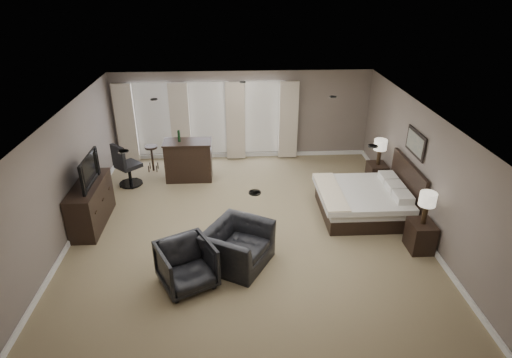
{
  "coord_description": "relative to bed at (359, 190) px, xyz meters",
  "views": [
    {
      "loc": [
        -0.25,
        -7.85,
        5.16
      ],
      "look_at": [
        0.2,
        0.4,
        1.1
      ],
      "focal_mm": 30.0,
      "sensor_mm": 36.0,
      "label": 1
    }
  ],
  "objects": [
    {
      "name": "room",
      "position": [
        -2.58,
        -0.66,
        0.67
      ],
      "size": [
        7.6,
        8.6,
        2.64
      ],
      "color": "#827252",
      "rests_on": "ground"
    },
    {
      "name": "window_bay",
      "position": [
        -3.58,
        3.45,
        0.57
      ],
      "size": [
        5.25,
        0.2,
        2.3
      ],
      "color": "silver",
      "rests_on": "room"
    },
    {
      "name": "bed",
      "position": [
        0.0,
        0.0,
        0.0
      ],
      "size": [
        1.99,
        1.9,
        1.27
      ],
      "primitive_type": "cube",
      "color": "silver",
      "rests_on": "ground"
    },
    {
      "name": "nightstand_near",
      "position": [
        0.89,
        -1.45,
        -0.32
      ],
      "size": [
        0.47,
        0.57,
        0.62
      ],
      "primitive_type": "cube",
      "color": "black",
      "rests_on": "ground"
    },
    {
      "name": "nightstand_far",
      "position": [
        0.89,
        1.45,
        -0.33
      ],
      "size": [
        0.45,
        0.55,
        0.6
      ],
      "primitive_type": "cube",
      "color": "black",
      "rests_on": "ground"
    },
    {
      "name": "lamp_near",
      "position": [
        0.89,
        -1.45,
        0.33
      ],
      "size": [
        0.33,
        0.33,
        0.68
      ],
      "primitive_type": "cube",
      "color": "beige",
      "rests_on": "nightstand_near"
    },
    {
      "name": "lamp_far",
      "position": [
        0.89,
        1.45,
        0.31
      ],
      "size": [
        0.33,
        0.33,
        0.68
      ],
      "primitive_type": "cube",
      "color": "beige",
      "rests_on": "nightstand_far"
    },
    {
      "name": "wall_art",
      "position": [
        1.12,
        0.0,
        1.12
      ],
      "size": [
        0.04,
        0.96,
        0.56
      ],
      "primitive_type": "cube",
      "color": "slate",
      "rests_on": "room"
    },
    {
      "name": "dresser",
      "position": [
        -6.03,
        -0.1,
        -0.14
      ],
      "size": [
        0.55,
        1.71,
        0.99
      ],
      "primitive_type": "cube",
      "color": "black",
      "rests_on": "ground"
    },
    {
      "name": "tv",
      "position": [
        -6.03,
        -0.1,
        0.43
      ],
      "size": [
        0.66,
        1.14,
        0.15
      ],
      "primitive_type": "imported",
      "rotation": [
        0.0,
        0.0,
        1.57
      ],
      "color": "black",
      "rests_on": "dresser"
    },
    {
      "name": "armchair_near",
      "position": [
        -2.81,
        -1.72,
        -0.1
      ],
      "size": [
        1.3,
        1.46,
        1.07
      ],
      "primitive_type": "imported",
      "rotation": [
        0.0,
        0.0,
        1.05
      ],
      "color": "black",
      "rests_on": "ground"
    },
    {
      "name": "armchair_far",
      "position": [
        -3.73,
        -2.3,
        -0.16
      ],
      "size": [
        1.2,
        1.18,
        0.94
      ],
      "primitive_type": "imported",
      "rotation": [
        0.0,
        0.0,
        0.48
      ],
      "color": "black",
      "rests_on": "ground"
    },
    {
      "name": "bar_counter",
      "position": [
        -4.07,
        2.09,
        -0.08
      ],
      "size": [
        1.27,
        0.66,
        1.11
      ],
      "primitive_type": "cube",
      "color": "black",
      "rests_on": "ground"
    },
    {
      "name": "bar_stool_left",
      "position": [
        -5.15,
        2.7,
        -0.26
      ],
      "size": [
        0.38,
        0.38,
        0.74
      ],
      "primitive_type": "cube",
      "rotation": [
        0.0,
        0.0,
        0.08
      ],
      "color": "black",
      "rests_on": "ground"
    },
    {
      "name": "bar_stool_right",
      "position": [
        -3.66,
        2.64,
        -0.3
      ],
      "size": [
        0.41,
        0.41,
        0.68
      ],
      "primitive_type": "cube",
      "rotation": [
        0.0,
        0.0,
        0.33
      ],
      "color": "black",
      "rests_on": "ground"
    },
    {
      "name": "desk_chair",
      "position": [
        -5.61,
        1.82,
        -0.04
      ],
      "size": [
        0.85,
        0.85,
        1.19
      ],
      "primitive_type": "cube",
      "rotation": [
        0.0,
        0.0,
        2.38
      ],
      "color": "black",
      "rests_on": "ground"
    }
  ]
}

